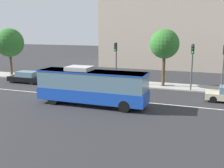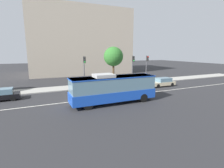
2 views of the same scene
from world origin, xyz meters
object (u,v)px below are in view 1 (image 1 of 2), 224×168
at_px(transit_bus, 92,85).
at_px(street_tree_kerbside_left, 9,43).
at_px(traffic_light_mid_block, 224,60).
at_px(street_tree_kerbside_centre, 164,44).
at_px(sedan_black, 26,77).
at_px(traffic_light_near_corner, 116,56).
at_px(traffic_light_far_corner, 192,59).

bearing_deg(transit_bus, street_tree_kerbside_left, 149.53).
bearing_deg(transit_bus, traffic_light_mid_block, 39.21).
xyz_separation_m(street_tree_kerbside_left, street_tree_kerbside_centre, (22.50, -0.54, 0.23)).
distance_m(transit_bus, traffic_light_mid_block, 14.38).
distance_m(sedan_black, street_tree_kerbside_centre, 17.70).
distance_m(traffic_light_near_corner, street_tree_kerbside_centre, 5.84).
bearing_deg(street_tree_kerbside_centre, street_tree_kerbside_left, 178.62).
xyz_separation_m(traffic_light_far_corner, street_tree_kerbside_centre, (-3.25, 1.25, 1.47)).
xyz_separation_m(traffic_light_near_corner, traffic_light_far_corner, (8.81, -0.20, 0.00)).
height_order(sedan_black, street_tree_kerbside_centre, street_tree_kerbside_centre).
bearing_deg(street_tree_kerbside_centre, traffic_light_mid_block, -9.28).
height_order(transit_bus, traffic_light_near_corner, traffic_light_near_corner).
distance_m(traffic_light_mid_block, street_tree_kerbside_left, 28.99).
height_order(traffic_light_near_corner, street_tree_kerbside_left, street_tree_kerbside_left).
xyz_separation_m(transit_bus, traffic_light_mid_block, (11.09, 8.98, 1.75)).
height_order(sedan_black, traffic_light_near_corner, traffic_light_near_corner).
height_order(street_tree_kerbside_left, street_tree_kerbside_centre, street_tree_kerbside_left).
bearing_deg(sedan_black, transit_bus, 151.26).
relative_size(transit_bus, traffic_light_far_corner, 1.92).
height_order(traffic_light_near_corner, traffic_light_far_corner, same).
bearing_deg(transit_bus, sedan_black, 151.72).
relative_size(traffic_light_near_corner, traffic_light_mid_block, 1.00).
bearing_deg(street_tree_kerbside_centre, sedan_black, -168.44).
distance_m(street_tree_kerbside_left, street_tree_kerbside_centre, 22.51).
relative_size(traffic_light_far_corner, street_tree_kerbside_centre, 0.77).
xyz_separation_m(transit_bus, sedan_black, (-12.15, 6.59, -1.09)).
distance_m(traffic_light_near_corner, traffic_light_mid_block, 11.97).
xyz_separation_m(traffic_light_far_corner, street_tree_kerbside_left, (-25.75, 1.79, 1.24)).
relative_size(sedan_black, street_tree_kerbside_left, 0.65).
xyz_separation_m(traffic_light_mid_block, street_tree_kerbside_centre, (-6.42, 1.05, 1.47)).
distance_m(traffic_light_far_corner, street_tree_kerbside_left, 25.85).
relative_size(sedan_black, traffic_light_far_corner, 0.87).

